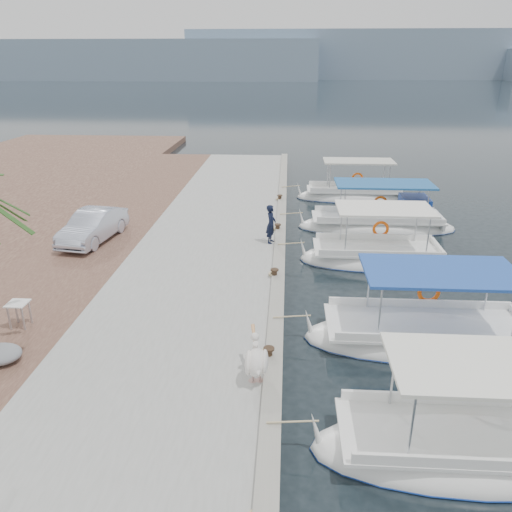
{
  "coord_description": "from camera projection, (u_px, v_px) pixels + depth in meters",
  "views": [
    {
      "loc": [
        -0.0,
        -14.18,
        7.52
      ],
      "look_at": [
        -1.0,
        1.73,
        1.2
      ],
      "focal_mm": 35.0,
      "sensor_mm": 36.0,
      "label": 1
    }
  ],
  "objects": [
    {
      "name": "folding_table",
      "position": [
        19.0,
        309.0,
        13.87
      ],
      "size": [
        0.55,
        0.55,
        0.73
      ],
      "color": "silver",
      "rests_on": "cobblestone_strip"
    },
    {
      "name": "quay_curb",
      "position": [
        280.0,
        242.0,
        20.38
      ],
      "size": [
        0.44,
        40.0,
        0.12
      ],
      "primitive_type": "cube",
      "color": "gray",
      "rests_on": "concrete_quay"
    },
    {
      "name": "fishing_caique_b",
      "position": [
        425.0,
        338.0,
        14.16
      ],
      "size": [
        6.9,
        2.58,
        2.83
      ],
      "color": "white",
      "rests_on": "ground"
    },
    {
      "name": "mooring_bollards",
      "position": [
        274.0,
        273.0,
        17.09
      ],
      "size": [
        0.28,
        20.28,
        0.33
      ],
      "color": "black",
      "rests_on": "concrete_quay"
    },
    {
      "name": "fisherman",
      "position": [
        271.0,
        224.0,
        20.17
      ],
      "size": [
        0.48,
        0.64,
        1.59
      ],
      "primitive_type": "imported",
      "rotation": [
        0.0,
        0.0,
        1.38
      ],
      "color": "black",
      "rests_on": "concrete_quay"
    },
    {
      "name": "fishing_caique_a",
      "position": [
        466.0,
        452.0,
        10.07
      ],
      "size": [
        6.31,
        2.31,
        2.83
      ],
      "color": "white",
      "rests_on": "ground"
    },
    {
      "name": "concrete_quay",
      "position": [
        213.0,
        247.0,
        20.65
      ],
      "size": [
        6.0,
        40.0,
        0.5
      ],
      "primitive_type": "cube",
      "color": "gray",
      "rests_on": "ground"
    },
    {
      "name": "fishing_caique_c",
      "position": [
        376.0,
        259.0,
        19.8
      ],
      "size": [
        6.05,
        2.44,
        2.83
      ],
      "color": "white",
      "rests_on": "ground"
    },
    {
      "name": "ground",
      "position": [
        284.0,
        311.0,
        15.93
      ],
      "size": [
        400.0,
        400.0,
        0.0
      ],
      "primitive_type": "plane",
      "color": "black",
      "rests_on": "ground"
    },
    {
      "name": "pelican",
      "position": [
        256.0,
        360.0,
        11.47
      ],
      "size": [
        0.59,
        1.4,
        1.08
      ],
      "color": "tan",
      "rests_on": "concrete_quay"
    },
    {
      "name": "distant_hills",
      "position": [
        364.0,
        59.0,
        198.37
      ],
      "size": [
        330.0,
        60.0,
        18.0
      ],
      "color": "#758BA2",
      "rests_on": "ground"
    },
    {
      "name": "fishing_caique_e",
      "position": [
        353.0,
        197.0,
        28.65
      ],
      "size": [
        6.5,
        2.09,
        2.83
      ],
      "color": "white",
      "rests_on": "ground"
    },
    {
      "name": "cobblestone_strip",
      "position": [
        95.0,
        245.0,
        20.94
      ],
      "size": [
        4.0,
        40.0,
        0.5
      ],
      "primitive_type": "cube",
      "color": "brown",
      "rests_on": "ground"
    },
    {
      "name": "fishing_caique_d",
      "position": [
        379.0,
        225.0,
        23.57
      ],
      "size": [
        7.39,
        2.32,
        2.83
      ],
      "color": "white",
      "rests_on": "ground"
    },
    {
      "name": "parked_car",
      "position": [
        93.0,
        226.0,
        20.43
      ],
      "size": [
        1.89,
        4.02,
        1.27
      ],
      "primitive_type": "imported",
      "rotation": [
        0.0,
        0.0,
        -0.15
      ],
      "color": "silver",
      "rests_on": "cobblestone_strip"
    }
  ]
}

